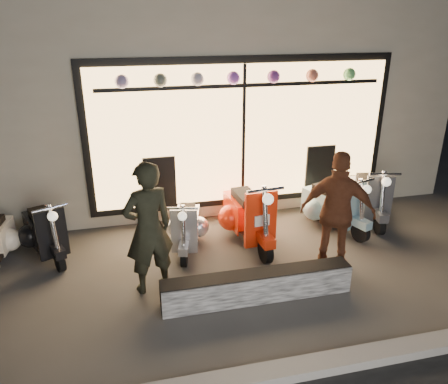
% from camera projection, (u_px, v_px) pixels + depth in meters
% --- Properties ---
extents(ground, '(40.00, 40.00, 0.00)m').
position_uv_depth(ground, '(224.00, 275.00, 6.32)').
color(ground, '#383533').
rests_on(ground, ground).
extents(kerb, '(40.00, 0.25, 0.12)m').
position_uv_depth(kerb, '(269.00, 375.00, 4.49)').
color(kerb, slate).
rests_on(kerb, ground).
extents(shop_building, '(10.20, 6.23, 4.20)m').
position_uv_depth(shop_building, '(174.00, 80.00, 10.02)').
color(shop_building, beige).
rests_on(shop_building, ground).
extents(graffiti_barrier, '(2.53, 0.28, 0.40)m').
position_uv_depth(graffiti_barrier, '(257.00, 286.00, 5.72)').
color(graffiti_barrier, black).
rests_on(graffiti_barrier, ground).
extents(scooter_silver, '(0.59, 1.26, 0.89)m').
position_uv_depth(scooter_silver, '(187.00, 225.00, 7.02)').
color(scooter_silver, black).
rests_on(scooter_silver, ground).
extents(scooter_red, '(0.58, 1.58, 1.12)m').
position_uv_depth(scooter_red, '(247.00, 213.00, 7.21)').
color(scooter_red, black).
rests_on(scooter_red, ground).
extents(scooter_black, '(0.77, 1.32, 0.96)m').
position_uv_depth(scooter_black, '(44.00, 230.00, 6.80)').
color(scooter_black, black).
rests_on(scooter_black, ground).
extents(scooter_blue, '(0.76, 1.40, 1.01)m').
position_uv_depth(scooter_blue, '(329.00, 204.00, 7.68)').
color(scooter_blue, black).
rests_on(scooter_blue, ground).
extents(scooter_grey, '(0.68, 1.46, 1.04)m').
position_uv_depth(scooter_grey, '(367.00, 195.00, 8.05)').
color(scooter_grey, black).
rests_on(scooter_grey, ground).
extents(man, '(0.77, 0.62, 1.83)m').
position_uv_depth(man, '(148.00, 229.00, 5.68)').
color(man, black).
rests_on(man, ground).
extents(woman, '(1.13, 0.88, 1.79)m').
position_uv_depth(woman, '(338.00, 212.00, 6.20)').
color(woman, brown).
rests_on(woman, ground).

